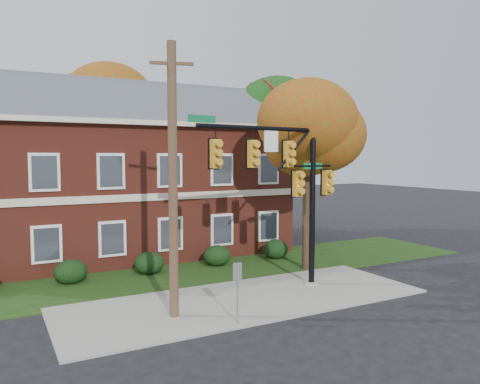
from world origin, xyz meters
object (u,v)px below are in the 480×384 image
hedge_far_right (276,249)px  sign_post (237,283)px  apartment_building (120,166)px  tree_near_right (312,132)px  tree_far_rear (110,110)px  hedge_center (149,263)px  hedge_right (217,256)px  tree_right_rear (281,118)px  traffic_signal (287,175)px  hedge_left (71,272)px  utility_pole (173,181)px

hedge_far_right → sign_post: size_ratio=0.68×
hedge_far_right → apartment_building: bearing=143.1°
apartment_building → tree_near_right: bearing=-48.2°
tree_near_right → tree_far_rear: 17.12m
hedge_center → hedge_right: (3.50, 0.00, 0.00)m
tree_right_rear → traffic_signal: 13.93m
apartment_building → tree_right_rear: bearing=4.3°
hedge_right → tree_right_rear: size_ratio=0.13×
apartment_building → sign_post: bearing=-87.8°
hedge_right → traffic_signal: (0.60, -5.32, 4.23)m
hedge_left → utility_pole: 7.88m
tree_right_rear → traffic_signal: (-7.22, -11.44, -3.36)m
hedge_center → sign_post: 7.90m
tree_near_right → hedge_right: bearing=142.7°
tree_right_rear → utility_pole: bearing=-135.1°
hedge_center → tree_far_rear: (1.34, 13.09, 8.32)m
hedge_left → tree_right_rear: size_ratio=0.13×
tree_right_rear → tree_near_right: bearing=-114.6°
hedge_center → hedge_right: size_ratio=1.00×
apartment_building → tree_right_rear: size_ratio=1.77×
traffic_signal → utility_pole: utility_pole is taller
hedge_far_right → tree_far_rear: (-5.66, 13.09, 8.32)m
hedge_center → sign_post: sign_post is taller
hedge_right → tree_near_right: size_ratio=0.16×
hedge_right → tree_far_rear: bearing=99.4°
hedge_center → tree_near_right: tree_near_right is taller
hedge_far_right → sign_post: sign_post is taller
apartment_building → hedge_far_right: 9.82m
hedge_left → hedge_center: same height
tree_near_right → tree_right_rear: tree_right_rear is taller
hedge_far_right → tree_far_rear: bearing=113.4°
hedge_right → hedge_far_right: bearing=0.0°
hedge_left → tree_right_rear: 17.74m
hedge_far_right → traffic_signal: traffic_signal is taller
hedge_center → hedge_left: bearing=180.0°
traffic_signal → hedge_left: bearing=139.8°
hedge_left → hedge_center: size_ratio=1.00×
tree_right_rear → sign_post: 18.88m
traffic_signal → utility_pole: 5.26m
sign_post → tree_near_right: bearing=44.1°
hedge_right → tree_far_rear: 15.66m
hedge_far_right → tree_right_rear: bearing=54.8°
sign_post → tree_right_rear: bearing=59.7°
hedge_far_right → tree_near_right: (0.22, -2.83, 6.14)m
apartment_building → hedge_left: size_ratio=13.43×
apartment_building → tree_far_rear: (1.34, 7.84, 3.86)m
hedge_center → hedge_right: bearing=0.0°
apartment_building → tree_near_right: size_ratio=2.19×
tree_far_rear → tree_right_rear: bearing=-35.0°
tree_right_rear → sign_post: size_ratio=5.14×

